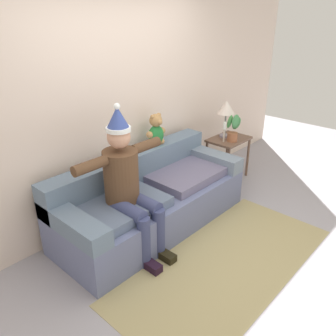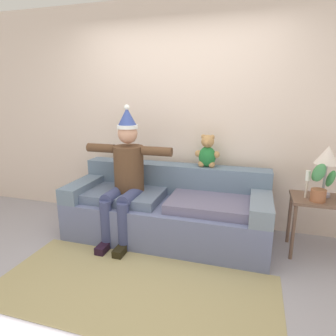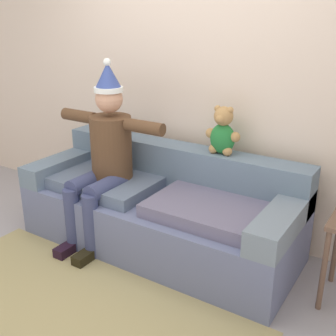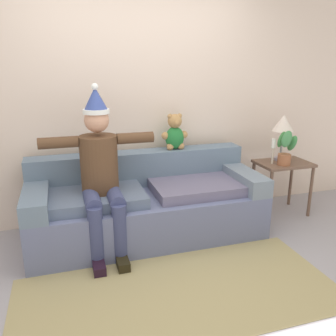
{
  "view_description": "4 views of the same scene",
  "coord_description": "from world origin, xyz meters",
  "px_view_note": "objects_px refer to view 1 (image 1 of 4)",
  "views": [
    {
      "loc": [
        -2.36,
        -1.42,
        2.26
      ],
      "look_at": [
        0.13,
        0.87,
        0.71
      ],
      "focal_mm": 37.04,
      "sensor_mm": 36.0,
      "label": 1
    },
    {
      "loc": [
        0.91,
        -1.99,
        1.63
      ],
      "look_at": [
        0.05,
        0.85,
        0.86
      ],
      "focal_mm": 31.05,
      "sensor_mm": 36.0,
      "label": 2
    },
    {
      "loc": [
        1.73,
        -1.57,
        1.83
      ],
      "look_at": [
        0.11,
        0.95,
        0.72
      ],
      "focal_mm": 44.66,
      "sensor_mm": 36.0,
      "label": 3
    },
    {
      "loc": [
        -0.75,
        -2.16,
        1.67
      ],
      "look_at": [
        0.18,
        0.84,
        0.73
      ],
      "focal_mm": 37.38,
      "sensor_mm": 36.0,
      "label": 4
    }
  ],
  "objects_px": {
    "couch": "(150,199)",
    "side_table": "(228,145)",
    "potted_plant": "(233,128)",
    "candle_tall": "(224,129)",
    "teddy_bear": "(156,131)",
    "table_lamp": "(226,109)",
    "person_seated": "(128,182)"
  },
  "relations": [
    {
      "from": "person_seated",
      "to": "teddy_bear",
      "type": "relative_size",
      "value": 3.96
    },
    {
      "from": "table_lamp",
      "to": "candle_tall",
      "type": "distance_m",
      "value": 0.3
    },
    {
      "from": "table_lamp",
      "to": "potted_plant",
      "type": "distance_m",
      "value": 0.29
    },
    {
      "from": "side_table",
      "to": "potted_plant",
      "type": "relative_size",
      "value": 1.53
    },
    {
      "from": "couch",
      "to": "potted_plant",
      "type": "height_order",
      "value": "potted_plant"
    },
    {
      "from": "couch",
      "to": "candle_tall",
      "type": "height_order",
      "value": "candle_tall"
    },
    {
      "from": "teddy_bear",
      "to": "table_lamp",
      "type": "xyz_separation_m",
      "value": [
        1.22,
        -0.16,
        0.05
      ]
    },
    {
      "from": "table_lamp",
      "to": "potted_plant",
      "type": "xyz_separation_m",
      "value": [
        -0.07,
        -0.18,
        -0.22
      ]
    },
    {
      "from": "side_table",
      "to": "couch",
      "type": "bearing_deg",
      "value": -178.6
    },
    {
      "from": "person_seated",
      "to": "side_table",
      "type": "bearing_deg",
      "value": 5.56
    },
    {
      "from": "teddy_bear",
      "to": "potted_plant",
      "type": "bearing_deg",
      "value": -16.11
    },
    {
      "from": "person_seated",
      "to": "potted_plant",
      "type": "xyz_separation_m",
      "value": [
        1.99,
        0.11,
        0.03
      ]
    },
    {
      "from": "teddy_bear",
      "to": "side_table",
      "type": "xyz_separation_m",
      "value": [
        1.21,
        -0.24,
        -0.46
      ]
    },
    {
      "from": "couch",
      "to": "side_table",
      "type": "relative_size",
      "value": 3.69
    },
    {
      "from": "potted_plant",
      "to": "candle_tall",
      "type": "height_order",
      "value": "potted_plant"
    },
    {
      "from": "teddy_bear",
      "to": "table_lamp",
      "type": "bearing_deg",
      "value": -7.29
    },
    {
      "from": "side_table",
      "to": "potted_plant",
      "type": "distance_m",
      "value": 0.3
    },
    {
      "from": "couch",
      "to": "side_table",
      "type": "height_order",
      "value": "couch"
    },
    {
      "from": "teddy_bear",
      "to": "side_table",
      "type": "height_order",
      "value": "teddy_bear"
    },
    {
      "from": "couch",
      "to": "side_table",
      "type": "bearing_deg",
      "value": 1.4
    },
    {
      "from": "person_seated",
      "to": "side_table",
      "type": "distance_m",
      "value": 2.07
    },
    {
      "from": "potted_plant",
      "to": "candle_tall",
      "type": "bearing_deg",
      "value": 145.73
    },
    {
      "from": "side_table",
      "to": "potted_plant",
      "type": "height_order",
      "value": "potted_plant"
    },
    {
      "from": "couch",
      "to": "person_seated",
      "type": "distance_m",
      "value": 0.65
    },
    {
      "from": "couch",
      "to": "side_table",
      "type": "distance_m",
      "value": 1.61
    },
    {
      "from": "person_seated",
      "to": "candle_tall",
      "type": "xyz_separation_m",
      "value": [
        1.88,
        0.18,
        0.03
      ]
    },
    {
      "from": "couch",
      "to": "potted_plant",
      "type": "distance_m",
      "value": 1.61
    },
    {
      "from": "teddy_bear",
      "to": "table_lamp",
      "type": "height_order",
      "value": "teddy_bear"
    },
    {
      "from": "table_lamp",
      "to": "side_table",
      "type": "bearing_deg",
      "value": -97.3
    },
    {
      "from": "couch",
      "to": "potted_plant",
      "type": "bearing_deg",
      "value": -1.96
    },
    {
      "from": "person_seated",
      "to": "teddy_bear",
      "type": "bearing_deg",
      "value": 27.65
    },
    {
      "from": "couch",
      "to": "teddy_bear",
      "type": "bearing_deg",
      "value": 35.45
    }
  ]
}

